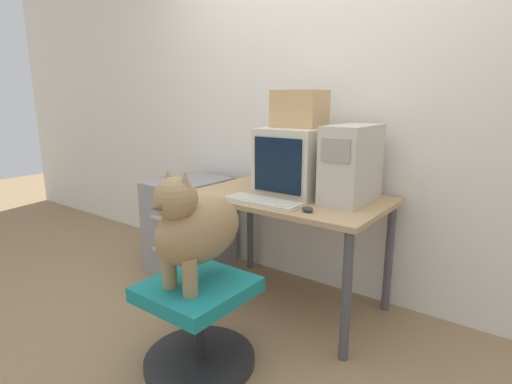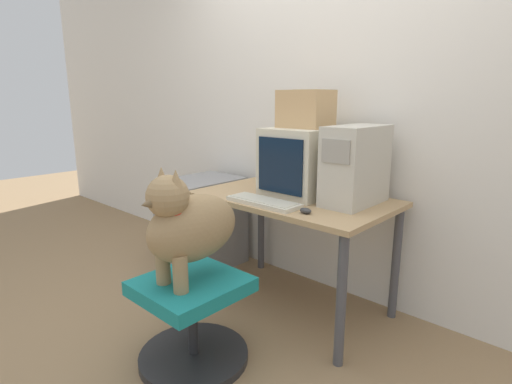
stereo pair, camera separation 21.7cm
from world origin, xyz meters
TOP-DOWN VIEW (x-y plane):
  - ground_plane at (0.00, 0.00)m, footprint 12.00×12.00m
  - wall_back at (0.00, 0.78)m, footprint 8.00×0.05m
  - desk at (0.00, 0.36)m, footprint 1.18×0.72m
  - crt_monitor at (0.00, 0.46)m, footprint 0.38×0.47m
  - pc_tower at (0.35, 0.46)m, footprint 0.22×0.43m
  - keyboard at (-0.01, 0.10)m, footprint 0.44×0.15m
  - computer_mouse at (0.27, 0.11)m, footprint 0.07×0.05m
  - office_chair at (-0.02, -0.42)m, footprint 0.55×0.55m
  - dog at (-0.02, -0.42)m, footprint 0.25×0.52m
  - filing_cabinet at (-0.92, 0.40)m, footprint 0.45×0.60m
  - cardboard_box at (0.00, 0.46)m, footprint 0.30×0.21m

SIDE VIEW (x-z plane):
  - ground_plane at x=0.00m, z-range 0.00..0.00m
  - office_chair at x=-0.02m, z-range 0.01..0.45m
  - filing_cabinet at x=-0.92m, z-range 0.00..0.70m
  - desk at x=0.00m, z-range 0.27..0.99m
  - dog at x=-0.02m, z-range 0.44..1.01m
  - keyboard at x=-0.01m, z-range 0.72..0.75m
  - computer_mouse at x=0.27m, z-range 0.72..0.75m
  - crt_monitor at x=0.00m, z-range 0.72..1.13m
  - pc_tower at x=0.35m, z-range 0.72..1.16m
  - cardboard_box at x=0.00m, z-range 1.13..1.35m
  - wall_back at x=0.00m, z-range 0.00..2.60m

